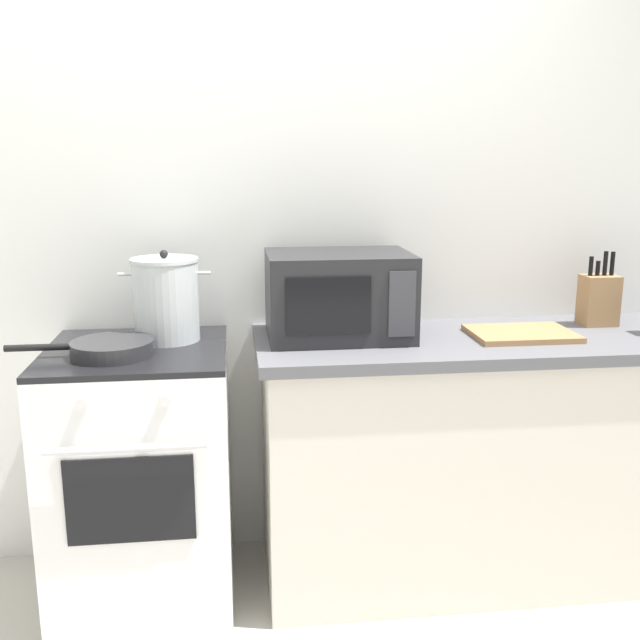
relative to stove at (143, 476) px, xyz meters
name	(u,v)px	position (x,y,z in m)	size (l,w,h in m)	color
back_wall	(315,235)	(0.65, 0.37, 0.79)	(4.40, 0.10, 2.50)	silver
lower_cabinet_right	(486,461)	(1.25, 0.02, -0.02)	(1.64, 0.56, 0.88)	beige
countertop_right	(493,341)	(1.25, 0.02, 0.44)	(1.70, 0.60, 0.04)	#59595E
stove	(143,476)	(0.00, 0.00, 0.00)	(0.60, 0.64, 0.92)	white
stock_pot	(166,299)	(0.10, 0.10, 0.60)	(0.31, 0.23, 0.32)	silver
frying_pan	(110,348)	(-0.07, -0.08, 0.48)	(0.46, 0.26, 0.05)	#28282B
microwave	(339,295)	(0.70, 0.08, 0.61)	(0.50, 0.37, 0.30)	#232326
cutting_board	(521,334)	(1.35, 0.00, 0.47)	(0.36, 0.26, 0.02)	#997047
knife_block	(599,299)	(1.70, 0.14, 0.56)	(0.13, 0.10, 0.28)	#997047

